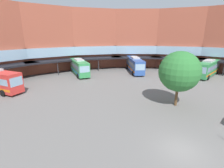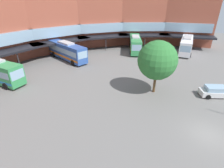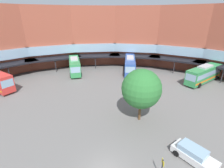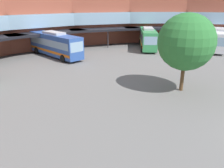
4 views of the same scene
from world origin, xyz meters
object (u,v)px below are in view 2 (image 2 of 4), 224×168
bus_0 (135,44)px  bus_3 (186,45)px  bus_4 (67,51)px  parked_car (216,92)px  plaza_tree (157,60)px

bus_0 → bus_3: same height
bus_4 → parked_car: bearing=12.6°
bus_0 → plaza_tree: (-17.92, -12.15, 2.89)m
plaza_tree → bus_4: bearing=80.9°
bus_3 → plaza_tree: (-24.04, -1.06, 2.89)m
bus_0 → bus_4: bearing=-62.8°
bus_3 → parked_car: bearing=13.1°
bus_4 → parked_car: (0.10, -29.29, -1.26)m
bus_4 → plaza_tree: plaza_tree is taller
bus_0 → bus_3: 12.67m
parked_car → bus_3: bearing=82.5°
bus_3 → bus_4: 29.07m
bus_4 → plaza_tree: bearing=3.3°
bus_0 → plaza_tree: size_ratio=1.44×
parked_car → plaza_tree: 9.43m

